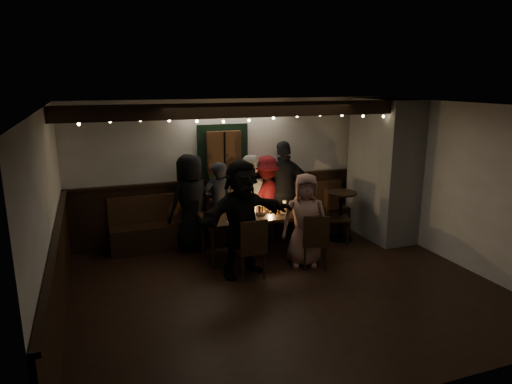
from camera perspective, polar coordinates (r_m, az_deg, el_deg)
name	(u,v)px	position (r m, az deg, el deg)	size (l,w,h in m)	color
room	(309,189)	(8.05, 6.65, 0.42)	(6.02, 5.01, 2.62)	black
dining_table	(260,217)	(7.78, 0.51, -3.17)	(2.00, 0.86, 0.87)	black
chair_near_left	(251,246)	(6.83, -0.58, -6.71)	(0.45, 0.45, 0.94)	black
chair_near_right	(315,239)	(7.26, 7.45, -5.80)	(0.53, 0.53, 0.90)	black
chair_end	(332,213)	(8.49, 9.45, -2.62)	(0.57, 0.57, 0.98)	black
high_top	(341,209)	(8.66, 10.55, -2.14)	(0.57, 0.57, 0.91)	black
person_a	(191,202)	(8.02, -8.17, -1.30)	(0.83, 0.54, 1.71)	black
person_b	(219,204)	(8.22, -4.69, -1.47)	(0.56, 0.37, 1.53)	black
person_c	(249,198)	(8.41, -0.89, -0.77)	(0.78, 0.61, 1.61)	beige
person_d	(265,198)	(8.51, 1.18, -0.71)	(1.02, 0.59, 1.58)	#5B0D12
person_e	(284,190)	(8.57, 3.54, 0.26)	(1.08, 0.45, 1.84)	black
person_f	(242,218)	(6.91, -1.78, -3.25)	(1.67, 0.53, 1.80)	black
person_g	(305,220)	(7.33, 6.14, -3.49)	(0.74, 0.48, 1.51)	#9C6F62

